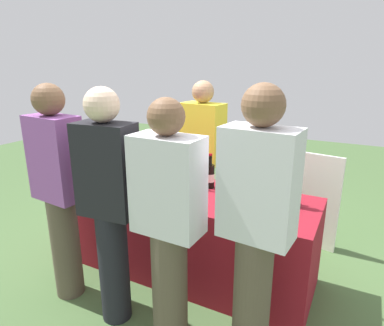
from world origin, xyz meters
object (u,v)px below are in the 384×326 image
object	(u,v)px
wine_bottle_5	(297,193)
guest_2	(168,221)
wine_bottle_2	(192,175)
wine_bottle_4	(281,188)
wine_bottle_3	(210,176)
wine_glass_1	(146,178)
guest_1	(109,202)
guest_0	(59,188)
guest_3	(256,224)
wine_glass_2	(159,185)
wine_glass_3	(193,190)
ice_bucket	(260,194)
wine_bottle_0	(149,167)
wine_bottle_1	(168,171)
wine_glass_4	(240,198)
menu_board	(312,201)
wine_glass_0	(119,173)
server_pouring	(202,156)

from	to	relation	value
wine_bottle_5	guest_2	world-z (taller)	guest_2
wine_bottle_2	wine_bottle_4	distance (m)	0.74
wine_bottle_3	guest_2	size ratio (longest dim) A/B	0.19
wine_glass_1	guest_1	xyz separation A→B (m)	(0.15, -0.63, 0.05)
guest_1	guest_0	bearing A→B (deg)	169.98
wine_bottle_5	guest_3	distance (m)	0.73
wine_bottle_4	guest_2	size ratio (longest dim) A/B	0.20
wine_glass_2	guest_3	distance (m)	1.03
wine_glass_3	guest_0	world-z (taller)	guest_0
wine_bottle_5	wine_bottle_3	bearing A→B (deg)	174.27
ice_bucket	wine_bottle_0	bearing A→B (deg)	172.86
wine_bottle_3	wine_bottle_5	world-z (taller)	wine_bottle_5
wine_bottle_1	guest_1	size ratio (longest dim) A/B	0.19
wine_bottle_3	wine_bottle_5	bearing A→B (deg)	-5.73
wine_glass_3	wine_glass_4	world-z (taller)	wine_glass_4
wine_bottle_1	guest_3	world-z (taller)	guest_3
wine_glass_3	wine_glass_4	size ratio (longest dim) A/B	0.96
wine_bottle_0	wine_bottle_2	xyz separation A→B (m)	(0.47, -0.06, 0.01)
wine_glass_3	menu_board	xyz separation A→B (m)	(0.73, 1.13, -0.37)
wine_bottle_2	ice_bucket	bearing A→B (deg)	-7.51
wine_bottle_0	wine_bottle_4	bearing A→B (deg)	-0.11
wine_bottle_3	wine_glass_4	xyz separation A→B (m)	(0.39, -0.33, -0.00)
wine_glass_1	guest_1	distance (m)	0.65
wine_glass_1	guest_1	size ratio (longest dim) A/B	0.08
wine_glass_0	guest_0	distance (m)	0.62
wine_bottle_1	wine_glass_4	distance (m)	0.82
guest_3	wine_bottle_0	bearing A→B (deg)	153.23
wine_bottle_5	guest_0	bearing A→B (deg)	-153.09
guest_2	guest_3	size ratio (longest dim) A/B	0.95
wine_bottle_1	wine_glass_1	bearing A→B (deg)	-110.39
guest_2	ice_bucket	bearing A→B (deg)	65.75
wine_bottle_1	wine_bottle_4	xyz separation A→B (m)	(0.99, 0.03, 0.00)
server_pouring	guest_2	xyz separation A→B (m)	(0.46, -1.42, -0.01)
wine_bottle_2	wine_glass_4	world-z (taller)	wine_bottle_2
wine_glass_0	wine_bottle_1	bearing A→B (deg)	27.07
wine_glass_3	wine_glass_2	bearing A→B (deg)	-177.99
wine_bottle_5	wine_glass_2	world-z (taller)	wine_bottle_5
wine_bottle_2	ice_bucket	xyz separation A→B (m)	(0.62, -0.08, -0.03)
wine_glass_3	guest_3	distance (m)	0.78
wine_bottle_1	wine_glass_4	bearing A→B (deg)	-19.31
wine_bottle_3	wine_glass_2	distance (m)	0.46
wine_glass_4	server_pouring	distance (m)	1.11
wine_bottle_5	guest_2	size ratio (longest dim) A/B	0.19
wine_bottle_4	wine_glass_4	size ratio (longest dim) A/B	2.21
wine_bottle_0	wine_bottle_3	size ratio (longest dim) A/B	0.98
wine_bottle_3	wine_glass_0	xyz separation A→B (m)	(-0.77, -0.25, -0.02)
guest_0	menu_board	bearing A→B (deg)	51.91
wine_bottle_4	ice_bucket	xyz separation A→B (m)	(-0.12, -0.13, -0.02)
wine_bottle_5	wine_glass_3	size ratio (longest dim) A/B	2.25
wine_bottle_4	wine_glass_0	size ratio (longest dim) A/B	2.48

